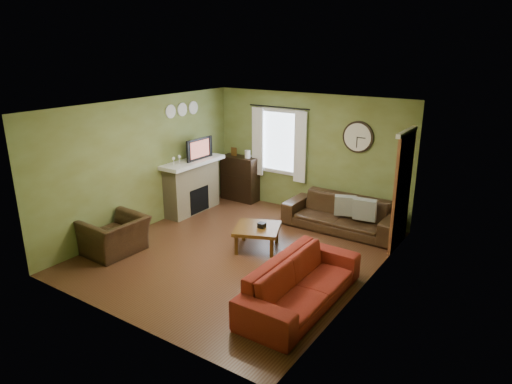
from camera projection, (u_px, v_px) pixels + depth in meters
The scene contains 31 objects.
floor at pixel (239, 252), 8.20m from camera, with size 4.60×5.20×0.00m, color #4C2B19.
ceiling at pixel (237, 107), 7.40m from camera, with size 4.60×5.20×0.00m, color white.
wall_left at pixel (144, 164), 9.02m from camera, with size 0.00×5.20×2.60m, color olive.
wall_right at pixel (367, 209), 6.58m from camera, with size 0.00×5.20×2.60m, color olive.
wall_back at pixel (309, 154), 9.85m from camera, with size 4.60×0.00×2.60m, color olive.
wall_front at pixel (117, 233), 5.74m from camera, with size 4.60×0.00×2.60m, color olive.
fireplace at pixel (192, 188), 10.05m from camera, with size 0.40×1.40×1.10m, color tan.
firebox at pixel (199, 200), 10.03m from camera, with size 0.04×0.60×0.55m, color black.
mantel at pixel (192, 162), 9.85m from camera, with size 0.58×1.60×0.08m, color white.
tv at pixel (197, 151), 9.89m from camera, with size 0.60×0.08×0.35m, color black.
tv_screen at pixel (200, 149), 9.83m from camera, with size 0.02×0.62×0.36m, color #994C3F.
medallion_left at pixel (171, 111), 9.34m from camera, with size 0.28×0.28×0.03m, color white.
medallion_mid at pixel (182, 110), 9.62m from camera, with size 0.28×0.28×0.03m, color white.
medallion_right at pixel (193, 108), 9.90m from camera, with size 0.28×0.28×0.03m, color white.
window_pane at pixel (281, 142), 10.15m from camera, with size 1.00×0.02×1.30m, color silver, non-canonical shape.
curtain_rod at pixel (279, 107), 9.83m from camera, with size 0.03×0.03×1.50m, color black.
curtain_left at pixel (258, 142), 10.37m from camera, with size 0.28×0.04×1.55m, color white.
curtain_right at pixel (300, 147), 9.79m from camera, with size 0.28×0.04×1.55m, color white.
wall_clock at pixel (358, 137), 9.08m from camera, with size 0.64×0.06×0.64m, color white, non-canonical shape.
door at pixel (402, 192), 8.14m from camera, with size 0.05×0.90×2.10m, color brown.
bookshelf at pixel (240, 178), 10.82m from camera, with size 0.89×0.38×1.06m, color black, non-canonical shape.
book at pixel (246, 160), 10.73m from camera, with size 0.18×0.24×0.02m, color #4F3111.
sofa_brown at pixel (341, 214), 9.10m from camera, with size 2.30×0.90×0.67m, color #301F12.
pillow_left at pixel (364, 209), 8.73m from camera, with size 0.44×0.13×0.44m, color gray.
pillow_right at pixel (345, 205), 8.94m from camera, with size 0.41×0.12×0.41m, color gray.
sofa_red at pixel (301, 283), 6.49m from camera, with size 2.27×0.89×0.66m, color maroon.
armchair at pixel (115, 236), 8.09m from camera, with size 1.01×0.88×0.66m, color #301F12.
coffee_table at pixel (257, 238), 8.30m from camera, with size 0.79×0.79×0.42m, color #4F3111, non-canonical shape.
tissue_box at pixel (262, 229), 8.21m from camera, with size 0.12×0.12×0.09m, color black.
wine_glass_a at pixel (174, 161), 9.34m from camera, with size 0.07×0.07×0.19m, color white, non-canonical shape.
wine_glass_b at pixel (179, 160), 9.48m from camera, with size 0.07×0.07×0.19m, color white, non-canonical shape.
Camera 1 is at (4.41, -6.03, 3.57)m, focal length 32.00 mm.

